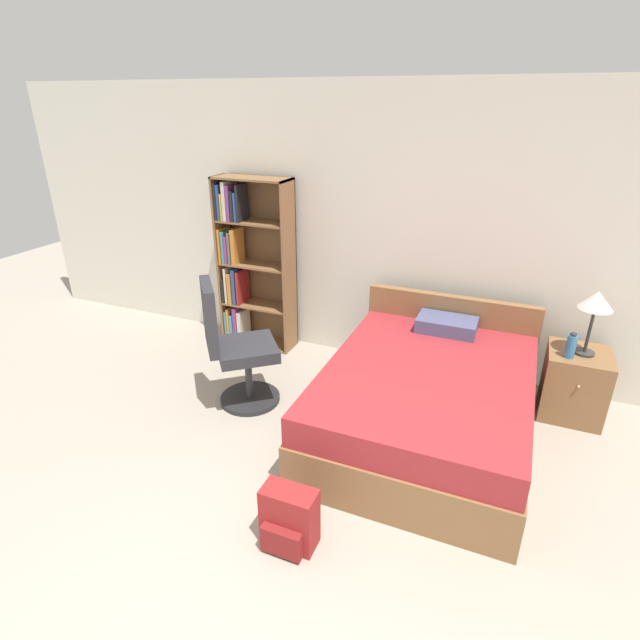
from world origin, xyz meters
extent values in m
cube|color=silver|center=(0.00, 3.23, 1.30)|extent=(9.00, 0.06, 2.60)
cube|color=brown|center=(-1.93, 3.01, 0.87)|extent=(0.02, 0.30, 1.75)
cube|color=brown|center=(-1.18, 3.01, 0.87)|extent=(0.02, 0.30, 1.75)
cube|color=brown|center=(-1.55, 3.15, 0.87)|extent=(0.77, 0.01, 1.75)
cube|color=brown|center=(-1.55, 3.01, 0.01)|extent=(0.73, 0.28, 0.02)
cube|color=teal|center=(-1.90, 2.96, 0.18)|extent=(0.02, 0.18, 0.33)
cube|color=orange|center=(-1.87, 2.96, 0.20)|extent=(0.03, 0.18, 0.36)
cube|color=teal|center=(-1.83, 2.97, 0.17)|extent=(0.04, 0.22, 0.30)
cube|color=#7A387F|center=(-1.78, 2.95, 0.21)|extent=(0.04, 0.16, 0.38)
cube|color=beige|center=(-1.73, 2.97, 0.19)|extent=(0.04, 0.21, 0.34)
cube|color=brown|center=(-1.55, 3.01, 0.45)|extent=(0.73, 0.28, 0.02)
cube|color=black|center=(-1.90, 2.98, 0.58)|extent=(0.02, 0.23, 0.26)
cube|color=beige|center=(-1.86, 2.96, 0.65)|extent=(0.02, 0.18, 0.38)
cube|color=orange|center=(-1.82, 2.95, 0.62)|extent=(0.04, 0.17, 0.33)
cube|color=navy|center=(-1.76, 2.98, 0.65)|extent=(0.04, 0.22, 0.38)
cube|color=maroon|center=(-1.72, 2.98, 0.63)|extent=(0.03, 0.23, 0.35)
cube|color=brown|center=(-1.55, 3.01, 0.88)|extent=(0.73, 0.28, 0.02)
cube|color=orange|center=(-1.89, 2.97, 1.07)|extent=(0.03, 0.20, 0.34)
cube|color=teal|center=(-1.86, 2.96, 1.06)|extent=(0.03, 0.19, 0.33)
cube|color=#7A387F|center=(-1.82, 2.97, 1.03)|extent=(0.03, 0.20, 0.27)
cube|color=#665B51|center=(-1.78, 2.96, 1.05)|extent=(0.03, 0.18, 0.32)
cube|color=orange|center=(-1.74, 2.97, 1.07)|extent=(0.04, 0.20, 0.35)
cube|color=brown|center=(-1.55, 3.01, 1.32)|extent=(0.73, 0.28, 0.02)
cube|color=black|center=(-1.90, 2.99, 1.52)|extent=(0.02, 0.24, 0.37)
cube|color=navy|center=(-1.87, 2.99, 1.50)|extent=(0.03, 0.24, 0.34)
cube|color=gold|center=(-1.83, 2.98, 1.46)|extent=(0.02, 0.22, 0.26)
cube|color=beige|center=(-1.80, 2.98, 1.52)|extent=(0.04, 0.23, 0.37)
cube|color=#7A387F|center=(-1.76, 2.96, 1.50)|extent=(0.03, 0.18, 0.34)
cube|color=black|center=(-1.72, 2.95, 1.48)|extent=(0.03, 0.17, 0.29)
cube|color=navy|center=(-1.68, 2.95, 1.47)|extent=(0.02, 0.17, 0.28)
cube|color=black|center=(-1.65, 2.97, 1.51)|extent=(0.02, 0.21, 0.36)
cube|color=brown|center=(-1.55, 3.01, 1.74)|extent=(0.77, 0.30, 0.02)
cube|color=brown|center=(0.42, 2.07, 0.18)|extent=(1.51, 1.97, 0.36)
cube|color=maroon|center=(0.42, 2.07, 0.48)|extent=(1.48, 1.93, 0.23)
cube|color=brown|center=(0.42, 3.01, 0.42)|extent=(1.51, 0.08, 0.84)
cube|color=#4C5175|center=(0.42, 2.80, 0.65)|extent=(0.50, 0.30, 0.12)
cylinder|color=#232326|center=(-1.08, 1.98, 0.02)|extent=(0.52, 0.52, 0.04)
cylinder|color=#333338|center=(-1.08, 1.98, 0.25)|extent=(0.06, 0.06, 0.41)
cube|color=#2D2D33|center=(-1.08, 1.98, 0.50)|extent=(0.68, 0.68, 0.10)
cube|color=#2D2D33|center=(-1.30, 1.80, 0.84)|extent=(0.34, 0.39, 0.57)
cube|color=brown|center=(1.49, 2.85, 0.29)|extent=(0.48, 0.48, 0.57)
sphere|color=tan|center=(1.49, 2.60, 0.40)|extent=(0.02, 0.02, 0.02)
cylinder|color=#333333|center=(1.50, 2.84, 0.58)|extent=(0.15, 0.15, 0.02)
cylinder|color=#333333|center=(1.50, 2.84, 0.78)|extent=(0.02, 0.02, 0.37)
cone|color=silver|center=(1.50, 2.84, 1.03)|extent=(0.25, 0.25, 0.14)
cylinder|color=teal|center=(1.39, 2.73, 0.67)|extent=(0.08, 0.08, 0.19)
cylinder|color=#2D2D33|center=(1.39, 2.73, 0.77)|extent=(0.05, 0.05, 0.02)
cube|color=maroon|center=(-0.09, 0.74, 0.19)|extent=(0.32, 0.17, 0.39)
cube|color=maroon|center=(-0.09, 0.63, 0.11)|extent=(0.25, 0.06, 0.18)
camera|label=1|loc=(0.93, -1.21, 2.44)|focal=28.00mm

